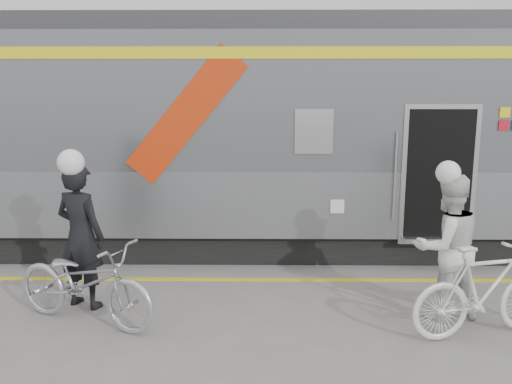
{
  "coord_description": "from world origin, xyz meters",
  "views": [
    {
      "loc": [
        -0.64,
        -5.81,
        2.98
      ],
      "look_at": [
        -0.72,
        1.6,
        1.5
      ],
      "focal_mm": 38.0,
      "sensor_mm": 36.0,
      "label": 1
    }
  ],
  "objects_px": {
    "man": "(81,236)",
    "woman": "(447,247)",
    "bicycle_left": "(84,282)",
    "bicycle_right": "(485,291)"
  },
  "relations": [
    {
      "from": "bicycle_left",
      "to": "woman",
      "type": "height_order",
      "value": "woman"
    },
    {
      "from": "man",
      "to": "woman",
      "type": "bearing_deg",
      "value": -160.3
    },
    {
      "from": "man",
      "to": "bicycle_left",
      "type": "xyz_separation_m",
      "value": [
        0.2,
        -0.55,
        -0.44
      ]
    },
    {
      "from": "bicycle_left",
      "to": "bicycle_right",
      "type": "xyz_separation_m",
      "value": [
        4.87,
        -0.3,
        0.03
      ]
    },
    {
      "from": "woman",
      "to": "bicycle_left",
      "type": "bearing_deg",
      "value": -10.97
    },
    {
      "from": "man",
      "to": "woman",
      "type": "relative_size",
      "value": 1.05
    },
    {
      "from": "man",
      "to": "bicycle_left",
      "type": "relative_size",
      "value": 0.95
    },
    {
      "from": "bicycle_left",
      "to": "bicycle_right",
      "type": "height_order",
      "value": "bicycle_right"
    },
    {
      "from": "woman",
      "to": "bicycle_right",
      "type": "distance_m",
      "value": 0.73
    },
    {
      "from": "man",
      "to": "bicycle_right",
      "type": "height_order",
      "value": "man"
    }
  ]
}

